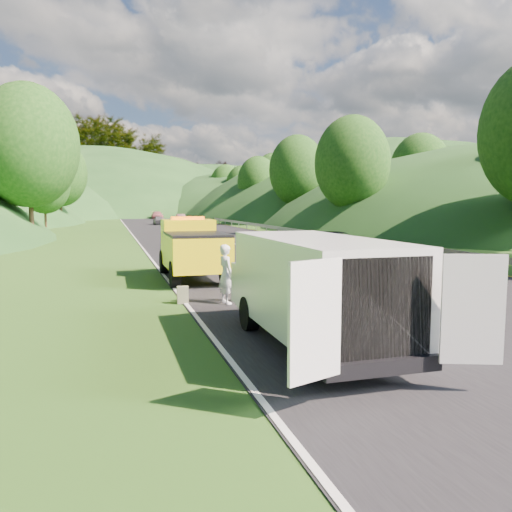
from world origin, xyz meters
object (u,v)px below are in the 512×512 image
object	(u,v)px
tow_truck	(192,249)
child	(238,302)
worker	(375,344)
passing_suv	(334,261)
suitcase	(183,295)
woman	(226,304)
spare_tire	(396,357)
white_van	(313,285)

from	to	relation	value
tow_truck	child	xyz separation A→B (m)	(0.58, -5.26, -1.22)
tow_truck	worker	distance (m)	10.86
child	passing_suv	world-z (taller)	passing_suv
tow_truck	suitcase	world-z (taller)	tow_truck
woman	passing_suv	bearing A→B (deg)	-52.65
passing_suv	worker	bearing A→B (deg)	-106.52
worker	passing_suv	size ratio (longest dim) A/B	0.29
suitcase	spare_tire	size ratio (longest dim) A/B	0.84
white_van	child	bearing A→B (deg)	93.85
woman	spare_tire	xyz separation A→B (m)	(2.06, -6.10, 0.00)
white_van	child	xyz separation A→B (m)	(-0.33, 5.04, -1.32)
child	passing_suv	xyz separation A→B (m)	(7.66, 9.35, 0.00)
child	spare_tire	world-z (taller)	child
white_van	passing_suv	distance (m)	16.21
woman	worker	size ratio (longest dim) A/B	1.13
tow_truck	woman	distance (m)	5.54
worker	suitcase	size ratio (longest dim) A/B	2.93
tow_truck	spare_tire	size ratio (longest dim) A/B	9.03
white_van	suitcase	bearing A→B (deg)	110.73
tow_truck	child	distance (m)	5.43
white_van	woman	xyz separation A→B (m)	(-0.75, 4.91, -1.32)
woman	child	xyz separation A→B (m)	(0.42, 0.13, 0.00)
worker	spare_tire	size ratio (longest dim) A/B	2.46
tow_truck	suitcase	bearing A→B (deg)	-102.01
child	passing_suv	size ratio (longest dim) A/B	0.19
passing_suv	spare_tire	bearing A→B (deg)	-105.55
tow_truck	white_van	distance (m)	10.35
spare_tire	passing_suv	xyz separation A→B (m)	(6.02, 15.59, 0.00)
woman	suitcase	size ratio (longest dim) A/B	3.33
suitcase	spare_tire	distance (m)	7.33
suitcase	spare_tire	bearing A→B (deg)	-63.03
passing_suv	child	bearing A→B (deg)	-123.76
woman	suitcase	xyz separation A→B (m)	(-1.26, 0.42, 0.27)
tow_truck	passing_suv	xyz separation A→B (m)	(8.24, 4.09, -1.22)
tow_truck	woman	world-z (taller)	tow_truck
woman	passing_suv	world-z (taller)	woman
worker	passing_suv	xyz separation A→B (m)	(5.94, 14.63, 0.00)
woman	spare_tire	world-z (taller)	woman
child	suitcase	distance (m)	1.72
worker	spare_tire	xyz separation A→B (m)	(-0.08, -0.96, 0.00)
suitcase	tow_truck	bearing A→B (deg)	77.53
white_van	worker	xyz separation A→B (m)	(1.39, -0.24, -1.32)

